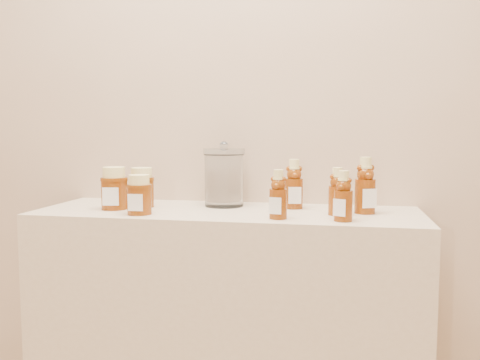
% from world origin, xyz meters
% --- Properties ---
extents(wall_back, '(3.50, 0.02, 2.70)m').
position_xyz_m(wall_back, '(0.00, 1.75, 1.35)').
color(wall_back, tan).
rests_on(wall_back, ground).
extents(display_table, '(1.20, 0.40, 0.90)m').
position_xyz_m(display_table, '(0.00, 1.55, 0.45)').
color(display_table, '#C4AF90').
rests_on(display_table, ground).
extents(bear_bottle_back_left, '(0.07, 0.07, 0.18)m').
position_xyz_m(bear_bottle_back_left, '(0.20, 1.63, 0.99)').
color(bear_bottle_back_left, '#612707').
rests_on(bear_bottle_back_left, display_table).
extents(bear_bottle_back_mid, '(0.07, 0.07, 0.16)m').
position_xyz_m(bear_bottle_back_mid, '(0.34, 1.53, 0.98)').
color(bear_bottle_back_mid, '#612707').
rests_on(bear_bottle_back_mid, display_table).
extents(bear_bottle_back_right, '(0.09, 0.09, 0.19)m').
position_xyz_m(bear_bottle_back_right, '(0.42, 1.58, 1.00)').
color(bear_bottle_back_right, '#612707').
rests_on(bear_bottle_back_right, display_table).
extents(bear_bottle_front_left, '(0.06, 0.06, 0.16)m').
position_xyz_m(bear_bottle_front_left, '(0.17, 1.43, 0.98)').
color(bear_bottle_front_left, '#612707').
rests_on(bear_bottle_front_left, display_table).
extents(bear_bottle_front_right, '(0.07, 0.07, 0.16)m').
position_xyz_m(bear_bottle_front_right, '(0.36, 1.43, 0.98)').
color(bear_bottle_front_right, '#612707').
rests_on(bear_bottle_front_right, display_table).
extents(honey_jar_left, '(0.10, 0.10, 0.14)m').
position_xyz_m(honey_jar_left, '(-0.36, 1.51, 0.97)').
color(honey_jar_left, '#612707').
rests_on(honey_jar_left, display_table).
extents(honey_jar_back, '(0.09, 0.09, 0.13)m').
position_xyz_m(honey_jar_back, '(-0.29, 1.57, 0.96)').
color(honey_jar_back, '#612707').
rests_on(honey_jar_back, display_table).
extents(honey_jar_front, '(0.08, 0.08, 0.12)m').
position_xyz_m(honey_jar_front, '(-0.24, 1.43, 0.96)').
color(honey_jar_front, '#612707').
rests_on(honey_jar_front, display_table).
extents(glass_canister, '(0.17, 0.17, 0.21)m').
position_xyz_m(glass_canister, '(-0.03, 1.64, 1.00)').
color(glass_canister, white).
rests_on(glass_canister, display_table).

